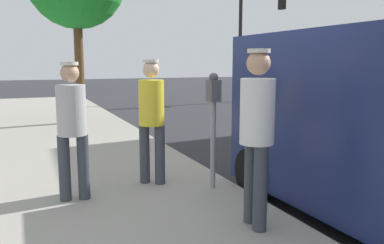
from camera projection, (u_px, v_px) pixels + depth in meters
The scene contains 7 objects.
ground_plane at pixel (323, 199), 5.27m from camera, with size 80.00×80.00×0.00m, color #2D2D33.
sidewalk_slab at pixel (44, 239), 3.90m from camera, with size 5.00×32.00×0.15m, color #9E998E.
parking_meter_near at pixel (213, 111), 5.12m from camera, with size 0.14×0.18×1.52m.
pedestrian_in_gray at pixel (72, 123), 4.66m from camera, with size 0.36×0.34×1.66m.
pedestrian_in_yellow at pixel (152, 114), 5.32m from camera, with size 0.34×0.34×1.69m.
pedestrian_in_white at pixel (257, 127), 3.87m from camera, with size 0.34×0.36×1.78m.
traffic_light_corner at pixel (256, 24), 18.04m from camera, with size 2.48×0.42×5.20m.
Camera 1 is at (3.59, 3.96, 1.80)m, focal length 36.95 mm.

